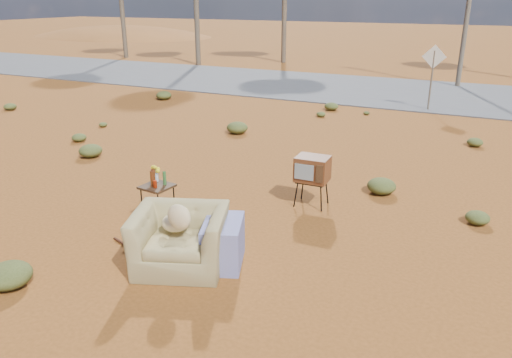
% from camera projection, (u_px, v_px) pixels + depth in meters
% --- Properties ---
extents(ground, '(140.00, 140.00, 0.00)m').
position_uv_depth(ground, '(215.00, 256.00, 7.52)').
color(ground, brown).
rests_on(ground, ground).
extents(highway, '(140.00, 7.00, 0.04)m').
position_uv_depth(highway, '(399.00, 92.00, 20.23)').
color(highway, '#565659').
rests_on(highway, ground).
extents(dirt_mound, '(26.00, 18.00, 2.00)m').
position_uv_depth(dirt_mound, '(122.00, 36.00, 48.44)').
color(dirt_mound, '#955324').
rests_on(dirt_mound, ground).
extents(armchair, '(1.68, 1.44, 1.13)m').
position_uv_depth(armchair, '(188.00, 232.00, 7.09)').
color(armchair, '#988653').
rests_on(armchair, ground).
extents(tv_unit, '(0.60, 0.49, 0.95)m').
position_uv_depth(tv_unit, '(312.00, 170.00, 9.11)').
color(tv_unit, black).
rests_on(tv_unit, ground).
extents(side_table, '(0.54, 0.54, 0.97)m').
position_uv_depth(side_table, '(157.00, 183.00, 8.43)').
color(side_table, '#3D2716').
rests_on(side_table, ground).
extents(rusty_bar, '(1.59, 0.57, 0.04)m').
position_uv_depth(rusty_bar, '(144.00, 256.00, 7.49)').
color(rusty_bar, '#492213').
rests_on(rusty_bar, ground).
extents(road_sign, '(0.78, 0.06, 2.19)m').
position_uv_depth(road_sign, '(433.00, 66.00, 16.57)').
color(road_sign, brown).
rests_on(road_sign, ground).
extents(scrub_patch, '(17.49, 8.07, 0.33)m').
position_uv_depth(scrub_patch, '(279.00, 159.00, 11.55)').
color(scrub_patch, '#4F5625').
rests_on(scrub_patch, ground).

